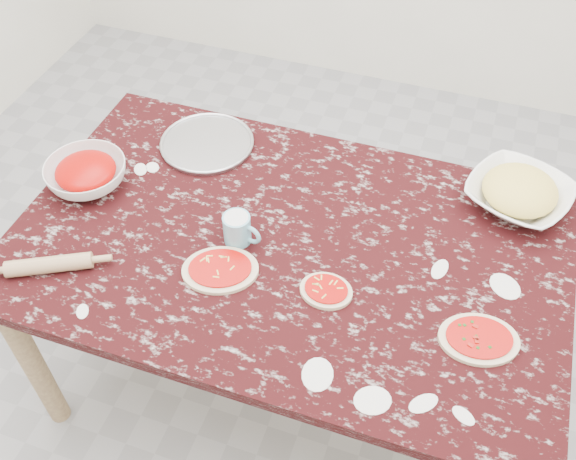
# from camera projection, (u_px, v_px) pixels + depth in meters

# --- Properties ---
(ground) EXTENTS (4.00, 4.00, 0.00)m
(ground) POSITION_uv_depth(u_px,v_px,m) (288.00, 373.00, 2.42)
(ground) COLOR gray
(worktable) EXTENTS (1.60, 1.00, 0.75)m
(worktable) POSITION_uv_depth(u_px,v_px,m) (288.00, 260.00, 1.93)
(worktable) COLOR black
(worktable) RESTS_ON ground
(pizza_tray) EXTENTS (0.40, 0.40, 0.01)m
(pizza_tray) POSITION_uv_depth(u_px,v_px,m) (207.00, 144.00, 2.16)
(pizza_tray) COLOR #B2B2B7
(pizza_tray) RESTS_ON worktable
(sauce_bowl) EXTENTS (0.31, 0.31, 0.08)m
(sauce_bowl) POSITION_uv_depth(u_px,v_px,m) (87.00, 175.00, 2.00)
(sauce_bowl) COLOR white
(sauce_bowl) RESTS_ON worktable
(cheese_bowl) EXTENTS (0.39, 0.39, 0.07)m
(cheese_bowl) POSITION_uv_depth(u_px,v_px,m) (518.00, 195.00, 1.95)
(cheese_bowl) COLOR white
(cheese_bowl) RESTS_ON worktable
(flour_mug) EXTENTS (0.12, 0.08, 0.09)m
(flour_mug) POSITION_uv_depth(u_px,v_px,m) (238.00, 229.00, 1.84)
(flour_mug) COLOR #70B5CC
(flour_mug) RESTS_ON worktable
(pizza_left) EXTENTS (0.26, 0.23, 0.02)m
(pizza_left) POSITION_uv_depth(u_px,v_px,m) (220.00, 270.00, 1.79)
(pizza_left) COLOR beige
(pizza_left) RESTS_ON worktable
(pizza_mid) EXTENTS (0.15, 0.12, 0.02)m
(pizza_mid) POSITION_uv_depth(u_px,v_px,m) (326.00, 291.00, 1.74)
(pizza_mid) COLOR beige
(pizza_mid) RESTS_ON worktable
(pizza_right) EXTENTS (0.24, 0.20, 0.02)m
(pizza_right) POSITION_uv_depth(u_px,v_px,m) (479.00, 339.00, 1.63)
(pizza_right) COLOR beige
(pizza_right) RESTS_ON worktable
(rolling_pin) EXTENTS (0.23, 0.15, 0.05)m
(rolling_pin) POSITION_uv_depth(u_px,v_px,m) (49.00, 265.00, 1.78)
(rolling_pin) COLOR tan
(rolling_pin) RESTS_ON worktable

